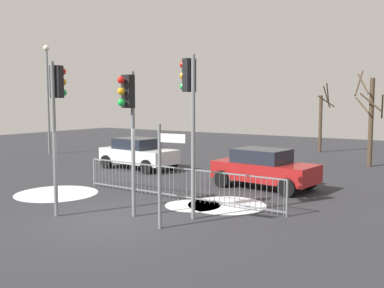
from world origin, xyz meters
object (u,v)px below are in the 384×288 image
Objects in this scene: traffic_light_mid_left at (129,111)px; bare_tree_centre at (370,118)px; traffic_light_foreground_right at (57,104)px; street_lamp at (48,88)px; car_white_mid at (138,153)px; bare_tree_left at (321,120)px; traffic_light_rear_right at (190,99)px; direction_sign_post at (162,170)px; car_red_far at (264,168)px.

bare_tree_centre is (3.41, 13.84, -0.57)m from traffic_light_mid_left.
street_lamp is (-12.38, 9.48, 0.88)m from traffic_light_foreground_right.
bare_tree_left reaches higher than car_white_mid.
traffic_light_foreground_right is 0.96× the size of traffic_light_rear_right.
traffic_light_rear_right is 1.15× the size of car_white_mid.
bare_tree_centre is (17.66, 5.25, -1.65)m from street_lamp.
traffic_light_mid_left is 1.51× the size of direction_sign_post.
traffic_light_foreground_right is 15.62m from street_lamp.
bare_tree_centre reaches higher than car_red_far.
bare_tree_centre is (2.05, 7.90, 1.64)m from car_red_far.
traffic_light_rear_right is at bearing -142.59° from traffic_light_mid_left.
traffic_light_foreground_right is 1.10× the size of car_red_far.
traffic_light_rear_right is 1.67× the size of direction_sign_post.
traffic_light_foreground_right is 1.61× the size of direction_sign_post.
car_red_far is 0.91× the size of bare_tree_left.
car_white_mid is (-5.66, 6.94, -2.21)m from traffic_light_mid_left.
car_red_far is (7.02, -1.01, 0.00)m from car_white_mid.
traffic_light_rear_right is 1.03× the size of bare_tree_left.
bare_tree_centre reaches higher than traffic_light_foreground_right.
traffic_light_foreground_right is 1.00× the size of bare_tree_left.
car_white_mid is (-3.79, 7.85, -2.41)m from traffic_light_foreground_right.
car_red_far is at bearing -3.50° from car_white_mid.
bare_tree_centre is at bearing -50.51° from bare_tree_left.
bare_tree_left reaches higher than direction_sign_post.
street_lamp reaches higher than direction_sign_post.
traffic_light_mid_left is at bearing -97.38° from car_red_far.
direction_sign_post is 18.23m from street_lamp.
street_lamp is 17.12m from bare_tree_left.
traffic_light_mid_left is 0.94× the size of traffic_light_foreground_right.
traffic_light_foreground_right is 19.58m from bare_tree_left.
bare_tree_left is (-1.93, 18.97, 0.50)m from direction_sign_post.
direction_sign_post is (0.01, -1.27, -1.78)m from traffic_light_rear_right.
street_lamp reaches higher than bare_tree_centre.
traffic_light_mid_left is at bearing -103.86° from bare_tree_centre.
direction_sign_post is 19.07m from bare_tree_left.
bare_tree_left is at bearing 70.84° from car_white_mid.
traffic_light_mid_left is 0.85× the size of bare_tree_centre.
traffic_light_mid_left is 16.66m from street_lamp.
bare_tree_centre is at bearing 6.19° from traffic_light_rear_right.
street_lamp is 18.50m from bare_tree_centre.
car_white_mid is (-7.07, 6.05, -2.53)m from traffic_light_rear_right.
bare_tree_left is at bearing 77.10° from traffic_light_foreground_right.
traffic_light_rear_right is at bearing -98.77° from bare_tree_centre.
traffic_light_rear_right reaches higher than car_red_far.
street_lamp is 1.52× the size of bare_tree_left.
traffic_light_rear_right is at bearing -35.84° from car_white_mid.
car_white_mid and car_red_far have the same top height.
traffic_light_foreground_right reaches higher than car_red_far.
direction_sign_post is 0.56× the size of bare_tree_centre.
traffic_light_rear_right is at bearing -26.14° from street_lamp.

